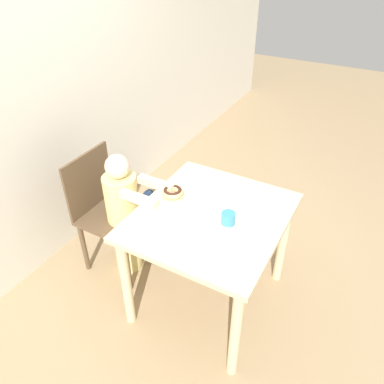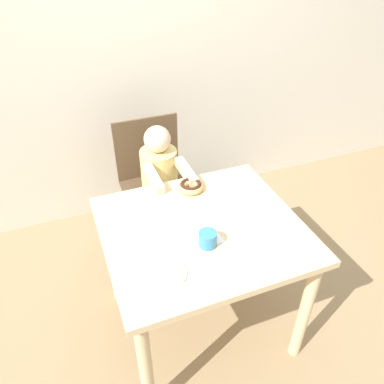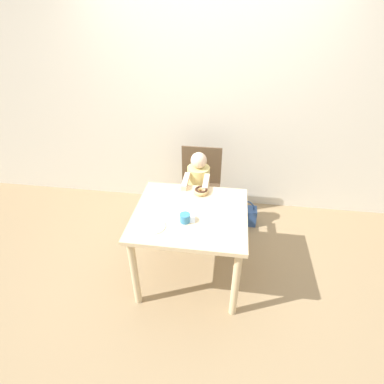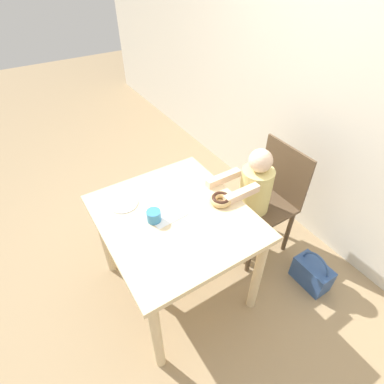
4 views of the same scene
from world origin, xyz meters
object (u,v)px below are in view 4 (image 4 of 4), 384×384
object	(u,v)px
chair	(265,200)
handbag	(312,273)
child_figure	(252,205)
donut	(221,199)
cup	(154,216)

from	to	relation	value
chair	handbag	bearing A→B (deg)	6.58
child_figure	donut	size ratio (longest dim) A/B	7.14
chair	cup	distance (m)	0.96
donut	handbag	xyz separation A→B (m)	(0.45, 0.55, -0.66)
chair	donut	size ratio (longest dim) A/B	6.63
chair	child_figure	size ratio (longest dim) A/B	0.93
donut	child_figure	bearing A→B (deg)	100.78
donut	handbag	bearing A→B (deg)	51.00
handbag	child_figure	bearing A→B (deg)	-159.35
chair	cup	bearing A→B (deg)	-90.81
child_figure	chair	bearing A→B (deg)	90.00
child_figure	cup	bearing A→B (deg)	-90.95
cup	donut	bearing A→B (deg)	78.99
chair	handbag	distance (m)	0.63
donut	handbag	distance (m)	0.97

